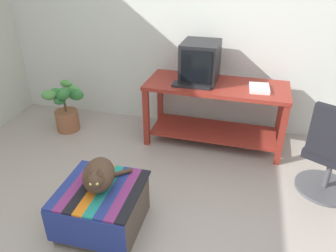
% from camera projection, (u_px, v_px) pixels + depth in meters
% --- Properties ---
extents(ground_plane, '(14.00, 14.00, 0.00)m').
position_uv_depth(ground_plane, '(148.00, 242.00, 2.46)').
color(ground_plane, '#9E9389').
extents(back_wall, '(8.00, 0.10, 2.60)m').
position_uv_depth(back_wall, '(199.00, 17.00, 3.58)').
color(back_wall, silver).
rests_on(back_wall, ground_plane).
extents(desk, '(1.52, 0.65, 0.70)m').
position_uv_depth(desk, '(215.00, 103.00, 3.53)').
color(desk, maroon).
rests_on(desk, ground_plane).
extents(tv_monitor, '(0.39, 0.45, 0.42)m').
position_uv_depth(tv_monitor, '(200.00, 62.00, 3.42)').
color(tv_monitor, black).
rests_on(tv_monitor, desk).
extents(keyboard, '(0.40, 0.15, 0.02)m').
position_uv_depth(keyboard, '(192.00, 85.00, 3.36)').
color(keyboard, black).
rests_on(keyboard, desk).
extents(book, '(0.21, 0.26, 0.04)m').
position_uv_depth(book, '(259.00, 88.00, 3.28)').
color(book, white).
rests_on(book, desk).
extents(ottoman_with_blanket, '(0.62, 0.62, 0.37)m').
position_uv_depth(ottoman_with_blanket, '(102.00, 207.00, 2.53)').
color(ottoman_with_blanket, '#4C4238').
rests_on(ottoman_with_blanket, ground_plane).
extents(cat, '(0.35, 0.44, 0.26)m').
position_uv_depth(cat, '(99.00, 175.00, 2.41)').
color(cat, '#473323').
rests_on(cat, ottoman_with_blanket).
extents(potted_plant, '(0.46, 0.34, 0.61)m').
position_uv_depth(potted_plant, '(66.00, 109.00, 3.86)').
color(potted_plant, brown).
rests_on(potted_plant, ground_plane).
extents(office_chair, '(0.57, 0.57, 0.89)m').
position_uv_depth(office_chair, '(332.00, 157.00, 2.79)').
color(office_chair, '#4C4C51').
rests_on(office_chair, ground_plane).
extents(pen, '(0.11, 0.10, 0.01)m').
position_uv_depth(pen, '(252.00, 85.00, 3.39)').
color(pen, '#2351B2').
rests_on(pen, desk).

